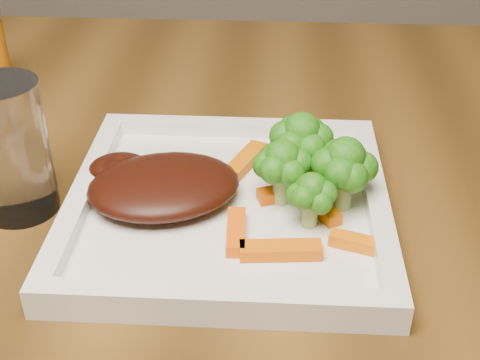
{
  "coord_description": "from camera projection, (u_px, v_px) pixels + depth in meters",
  "views": [
    {
      "loc": [
        0.21,
        -0.46,
        1.09
      ],
      "look_at": [
        0.18,
        0.01,
        0.79
      ],
      "focal_mm": 50.0,
      "sensor_mm": 36.0,
      "label": 1
    }
  ],
  "objects": [
    {
      "name": "broccoli_1",
      "position": [
        344.0,
        174.0,
        0.55
      ],
      "size": [
        0.07,
        0.07,
        0.06
      ],
      "primitive_type": null,
      "rotation": [
        0.0,
        0.0,
        0.09
      ],
      "color": "#226110",
      "rests_on": "plate"
    },
    {
      "name": "carrot_3",
      "position": [
        341.0,
        177.0,
        0.6
      ],
      "size": [
        0.06,
        0.02,
        0.01
      ],
      "primitive_type": "cube",
      "rotation": [
        0.0,
        0.0,
        0.02
      ],
      "color": "#F86504",
      "rests_on": "plate"
    },
    {
      "name": "broccoli_3",
      "position": [
        282.0,
        171.0,
        0.56
      ],
      "size": [
        0.06,
        0.06,
        0.06
      ],
      "primitive_type": null,
      "rotation": [
        0.0,
        0.0,
        0.12
      ],
      "color": "#196410",
      "rests_on": "plate"
    },
    {
      "name": "plate",
      "position": [
        228.0,
        210.0,
        0.58
      ],
      "size": [
        0.27,
        0.27,
        0.01
      ],
      "primitive_type": "cube",
      "color": "white",
      "rests_on": "dining_table"
    },
    {
      "name": "carrot_5",
      "position": [
        320.0,
        206.0,
        0.56
      ],
      "size": [
        0.04,
        0.05,
        0.01
      ],
      "primitive_type": "cube",
      "rotation": [
        0.0,
        0.0,
        -1.05
      ],
      "color": "#D05B03",
      "rests_on": "plate"
    },
    {
      "name": "carrot_1",
      "position": [
        360.0,
        243.0,
        0.52
      ],
      "size": [
        0.05,
        0.03,
        0.01
      ],
      "primitive_type": "cube",
      "rotation": [
        0.0,
        0.0,
        -0.31
      ],
      "color": "#E46703",
      "rests_on": "plate"
    },
    {
      "name": "carrot_4",
      "position": [
        245.0,
        160.0,
        0.63
      ],
      "size": [
        0.04,
        0.06,
        0.01
      ],
      "primitive_type": "cube",
      "rotation": [
        0.0,
        0.0,
        1.17
      ],
      "color": "#D16203",
      "rests_on": "plate"
    },
    {
      "name": "carrot_0",
      "position": [
        281.0,
        250.0,
        0.51
      ],
      "size": [
        0.06,
        0.02,
        0.01
      ],
      "primitive_type": "cube",
      "rotation": [
        0.0,
        0.0,
        0.09
      ],
      "color": "#DF5A03",
      "rests_on": "plate"
    },
    {
      "name": "broccoli_0",
      "position": [
        301.0,
        146.0,
        0.59
      ],
      "size": [
        0.08,
        0.08,
        0.07
      ],
      "primitive_type": null,
      "rotation": [
        0.0,
        0.0,
        -0.37
      ],
      "color": "#356911",
      "rests_on": "plate"
    },
    {
      "name": "drinking_glass",
      "position": [
        10.0,
        149.0,
        0.56
      ],
      "size": [
        0.07,
        0.07,
        0.12
      ],
      "primitive_type": "cylinder",
      "rotation": [
        0.0,
        0.0,
        -0.12
      ],
      "color": "silver",
      "rests_on": "dining_table"
    },
    {
      "name": "broccoli_2",
      "position": [
        311.0,
        195.0,
        0.53
      ],
      "size": [
        0.05,
        0.05,
        0.06
      ],
      "primitive_type": null,
      "rotation": [
        0.0,
        0.0,
        0.19
      ],
      "color": "#227112",
      "rests_on": "plate"
    },
    {
      "name": "steak",
      "position": [
        164.0,
        186.0,
        0.57
      ],
      "size": [
        0.15,
        0.13,
        0.03
      ],
      "primitive_type": "ellipsoid",
      "rotation": [
        0.0,
        0.0,
        0.28
      ],
      "color": "#360F08",
      "rests_on": "plate"
    },
    {
      "name": "carrot_6",
      "position": [
        289.0,
        192.0,
        0.58
      ],
      "size": [
        0.06,
        0.03,
        0.01
      ],
      "primitive_type": "cube",
      "rotation": [
        0.0,
        0.0,
        0.36
      ],
      "color": "#E35103",
      "rests_on": "plate"
    },
    {
      "name": "carrot_2",
      "position": [
        236.0,
        232.0,
        0.53
      ],
      "size": [
        0.02,
        0.06,
        0.01
      ],
      "primitive_type": "cube",
      "rotation": [
        0.0,
        0.0,
        1.61
      ],
      "color": "#EE5603",
      "rests_on": "plate"
    }
  ]
}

